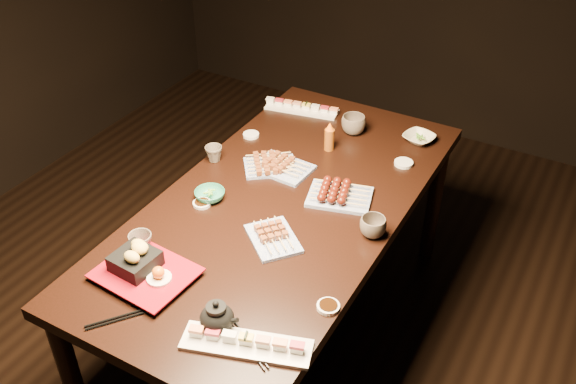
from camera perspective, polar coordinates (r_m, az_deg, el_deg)
The scene contains 22 objects.
dining_table at distance 2.75m, azimuth -0.51°, elevation -7.22°, with size 0.90×1.80×0.75m, color black.
sushi_platter_near at distance 1.97m, azimuth -3.73°, elevation -13.07°, with size 0.40×0.11×0.05m, color white, non-canonical shape.
sushi_platter_far at distance 3.13m, azimuth 1.23°, elevation 7.61°, with size 0.35×0.10×0.04m, color white, non-canonical shape.
yakitori_plate_center at distance 2.68m, azimuth -0.46°, elevation 2.54°, with size 0.23×0.17×0.06m, color #828EB6, non-canonical shape.
yakitori_plate_right at distance 2.31m, azimuth -1.33°, elevation -3.81°, with size 0.21×0.16×0.05m, color #828EB6, non-canonical shape.
yakitori_plate_left at distance 2.69m, azimuth -1.60°, elevation 2.63°, with size 0.21×0.16×0.05m, color #828EB6, non-canonical shape.
tsukune_plate at distance 2.52m, azimuth 4.63°, elevation -0.02°, with size 0.25×0.18×0.06m, color #828EB6, non-canonical shape.
edamame_bowl_green at distance 2.54m, azimuth -6.96°, elevation -0.28°, with size 0.12×0.12×0.04m, color #2A8063.
edamame_bowl_cream at distance 2.94m, azimuth 11.56°, elevation 4.72°, with size 0.13×0.13×0.03m, color beige.
tempura_tray at distance 2.20m, azimuth -12.66°, elevation -6.33°, with size 0.32×0.25×0.12m, color black, non-canonical shape.
teacup_near_left at distance 2.32m, azimuth -12.94°, elevation -4.47°, with size 0.08×0.08×0.08m, color brown.
teacup_mid_right at distance 2.35m, azimuth 7.56°, elevation -3.09°, with size 0.10×0.10×0.08m, color brown.
teacup_far_left at distance 2.76m, azimuth -6.61°, elevation 3.40°, with size 0.07×0.07×0.07m, color brown.
teacup_far_right at distance 2.95m, azimuth 5.84°, elevation 5.97°, with size 0.11×0.11×0.09m, color brown.
teapot at distance 2.00m, azimuth -6.36°, elevation -10.83°, with size 0.13×0.13×0.11m, color black, non-canonical shape.
condiment_bottle at distance 2.80m, azimuth 3.70°, elevation 4.98°, with size 0.04×0.04×0.13m, color brown.
sauce_dish_west at distance 2.52m, azimuth -7.66°, elevation -1.02°, with size 0.07×0.07×0.01m, color white.
sauce_dish_east at distance 2.77m, azimuth 10.24°, elevation 2.54°, with size 0.08×0.08×0.01m, color white.
sauce_dish_se at distance 2.09m, azimuth 3.60°, elevation -10.13°, with size 0.08×0.08×0.01m, color white.
sauce_dish_nw at distance 2.93m, azimuth -3.30°, elevation 5.09°, with size 0.07×0.07×0.01m, color white.
chopsticks_near at distance 2.12m, azimuth -14.36°, elevation -10.71°, with size 0.24×0.02×0.01m, color black, non-canonical shape.
chopsticks_se at distance 1.99m, azimuth -3.71°, elevation -13.13°, with size 0.25×0.02×0.01m, color black, non-canonical shape.
Camera 1 is at (1.00, -1.36, 2.25)m, focal length 40.00 mm.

